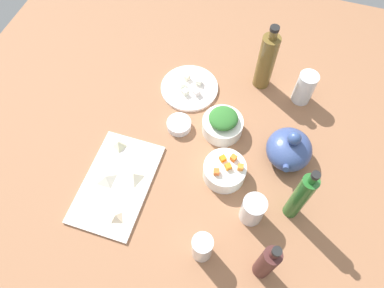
{
  "coord_description": "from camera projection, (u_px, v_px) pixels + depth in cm",
  "views": [
    {
      "loc": [
        55.4,
        17.62,
        110.09
      ],
      "look_at": [
        0.0,
        0.0,
        8.0
      ],
      "focal_mm": 33.05,
      "sensor_mm": 36.0,
      "label": 1
    }
  ],
  "objects": [
    {
      "name": "plate_tofu",
      "position": [
        189.0,
        88.0,
        1.35
      ],
      "size": [
        21.79,
        21.79,
        1.2
      ],
      "primitive_type": "cylinder",
      "color": "white",
      "rests_on": "tabletop"
    },
    {
      "name": "tofu_cube_4",
      "position": [
        182.0,
        84.0,
        1.33
      ],
      "size": [
        3.07,
        3.07,
        2.2
      ],
      "primitive_type": "cube",
      "rotation": [
        0.0,
        0.0,
        0.61
      ],
      "color": "white",
      "rests_on": "plate_tofu"
    },
    {
      "name": "carrot_cube_3",
      "position": [
        216.0,
        172.0,
        1.1
      ],
      "size": [
        2.18,
        2.18,
        1.8
      ],
      "primitive_type": "cube",
      "rotation": [
        0.0,
        0.0,
        1.81
      ],
      "color": "orange",
      "rests_on": "bowl_carrots"
    },
    {
      "name": "dumpling_0",
      "position": [
        119.0,
        144.0,
        1.2
      ],
      "size": [
        5.05,
        4.85,
        2.96
      ],
      "primitive_type": "pyramid",
      "rotation": [
        0.0,
        0.0,
        0.34
      ],
      "color": "beige",
      "rests_on": "cutting_board"
    },
    {
      "name": "carrot_cube_1",
      "position": [
        240.0,
        167.0,
        1.11
      ],
      "size": [
        1.97,
        1.97,
        1.8
      ],
      "primitive_type": "cube",
      "rotation": [
        0.0,
        0.0,
        1.67
      ],
      "color": "orange",
      "rests_on": "bowl_carrots"
    },
    {
      "name": "cutting_board",
      "position": [
        117.0,
        183.0,
        1.15
      ],
      "size": [
        34.61,
        21.35,
        1.0
      ],
      "primitive_type": "cube",
      "rotation": [
        0.0,
        0.0,
        -0.0
      ],
      "color": "white",
      "rests_on": "tabletop"
    },
    {
      "name": "bottle_0",
      "position": [
        267.0,
        263.0,
        0.94
      ],
      "size": [
        4.86,
        4.86,
        23.47
      ],
      "color": "#482322",
      "rests_on": "tabletop"
    },
    {
      "name": "tofu_cube_3",
      "position": [
        197.0,
        92.0,
        1.32
      ],
      "size": [
        3.11,
        3.11,
        2.2
      ],
      "primitive_type": "cube",
      "rotation": [
        0.0,
        0.0,
        2.42
      ],
      "color": "white",
      "rests_on": "plate_tofu"
    },
    {
      "name": "teapot",
      "position": [
        289.0,
        149.0,
        1.16
      ],
      "size": [
        17.38,
        15.0,
        14.44
      ],
      "color": "#384B83",
      "rests_on": "tabletop"
    },
    {
      "name": "carrot_cube_2",
      "position": [
        223.0,
        159.0,
        1.12
      ],
      "size": [
        2.55,
        2.55,
        1.8
      ],
      "primitive_type": "cube",
      "rotation": [
        0.0,
        0.0,
        2.37
      ],
      "color": "orange",
      "rests_on": "bowl_carrots"
    },
    {
      "name": "drinking_glass_0",
      "position": [
        253.0,
        210.0,
        1.06
      ],
      "size": [
        7.18,
        7.18,
        10.95
      ],
      "primitive_type": "cylinder",
      "color": "white",
      "rests_on": "tabletop"
    },
    {
      "name": "drinking_glass_1",
      "position": [
        305.0,
        88.0,
        1.27
      ],
      "size": [
        6.87,
        6.87,
        12.95
      ],
      "primitive_type": "cylinder",
      "color": "white",
      "rests_on": "tabletop"
    },
    {
      "name": "dumpling_1",
      "position": [
        134.0,
        175.0,
        1.15
      ],
      "size": [
        7.36,
        6.98,
        2.21
      ],
      "primitive_type": "pyramid",
      "rotation": [
        0.0,
        0.0,
        3.53
      ],
      "color": "beige",
      "rests_on": "cutting_board"
    },
    {
      "name": "bowl_greens",
      "position": [
        222.0,
        126.0,
        1.24
      ],
      "size": [
        14.22,
        14.22,
        5.69
      ],
      "primitive_type": "cylinder",
      "color": "white",
      "rests_on": "tabletop"
    },
    {
      "name": "tofu_cube_1",
      "position": [
        185.0,
        92.0,
        1.32
      ],
      "size": [
        3.06,
        3.06,
        2.2
      ],
      "primitive_type": "cube",
      "rotation": [
        0.0,
        0.0,
        2.53
      ],
      "color": "white",
      "rests_on": "plate_tofu"
    },
    {
      "name": "bowl_carrots",
      "position": [
        224.0,
        171.0,
        1.15
      ],
      "size": [
        13.86,
        13.86,
        6.13
      ],
      "primitive_type": "cylinder",
      "color": "white",
      "rests_on": "tabletop"
    },
    {
      "name": "carrot_cube_0",
      "position": [
        233.0,
        158.0,
        1.13
      ],
      "size": [
        2.32,
        2.32,
        1.8
      ],
      "primitive_type": "cube",
      "rotation": [
        0.0,
        0.0,
        2.78
      ],
      "color": "orange",
      "rests_on": "bowl_carrots"
    },
    {
      "name": "tabletop",
      "position": [
        192.0,
        153.0,
        1.23
      ],
      "size": [
        190.0,
        190.0,
        3.0
      ],
      "primitive_type": "cube",
      "color": "#936243",
      "rests_on": "ground"
    },
    {
      "name": "tofu_cube_2",
      "position": [
        198.0,
        82.0,
        1.34
      ],
      "size": [
        2.56,
        2.56,
        2.2
      ],
      "primitive_type": "cube",
      "rotation": [
        0.0,
        0.0,
        1.75
      ],
      "color": "white",
      "rests_on": "plate_tofu"
    },
    {
      "name": "bottle_1",
      "position": [
        300.0,
        197.0,
        1.01
      ],
      "size": [
        4.72,
        4.72,
        27.39
      ],
      "color": "#226024",
      "rests_on": "tabletop"
    },
    {
      "name": "carrot_cube_4",
      "position": [
        228.0,
        167.0,
        1.11
      ],
      "size": [
        2.53,
        2.53,
        1.8
      ],
      "primitive_type": "cube",
      "rotation": [
        0.0,
        0.0,
        2.25
      ],
      "color": "orange",
      "rests_on": "bowl_carrots"
    },
    {
      "name": "bowl_small_side",
      "position": [
        179.0,
        125.0,
        1.25
      ],
      "size": [
        8.63,
        8.63,
        3.09
      ],
      "primitive_type": "cylinder",
      "color": "white",
      "rests_on": "tabletop"
    },
    {
      "name": "dumpling_3",
      "position": [
        106.0,
        178.0,
        1.15
      ],
      "size": [
        7.65,
        7.66,
        2.2
      ],
      "primitive_type": "pyramid",
      "rotation": [
        0.0,
        0.0,
        5.49
      ],
      "color": "beige",
      "rests_on": "cutting_board"
    },
    {
      "name": "tofu_cube_0",
      "position": [
        187.0,
        77.0,
        1.35
      ],
      "size": [
        2.91,
        2.91,
        2.2
      ],
      "primitive_type": "cube",
      "rotation": [
        0.0,
        0.0,
        2.72
      ],
      "color": "white",
      "rests_on": "plate_tofu"
    },
    {
      "name": "drinking_glass_2",
      "position": [
        202.0,
        247.0,
        1.0
      ],
      "size": [
        6.02,
        6.02,
        11.59
      ],
      "primitive_type": "cylinder",
      "color": "white",
      "rests_on": "tabletop"
    },
    {
      "name": "bottle_2",
      "position": [
        266.0,
        61.0,
        1.26
      ],
      "size": [
        6.39,
        6.39,
        27.61
      ],
      "color": "brown",
      "rests_on": "tabletop"
    },
    {
      "name": "dumpling_2",
      "position": [
        116.0,
        216.0,
        1.08
      ],
      "size": [
        4.82,
        5.13,
        2.44
      ],
      "primitive_type": "pyramid",
      "rotation": [
        0.0,
        0.0,
        1.16
      ],
      "color": "beige",
      "rests_on": "cutting_board"
    },
    {
      "name": "chopped_greens_mound",
      "position": [
        223.0,
        118.0,
        1.2
      ],
      "size": [
        12.26,
        12.21,
        3.58
      ],
      "primitive_type": "ellipsoid",
      "rotation": [
        0.0,
        0.0,
        2.89
      ],
      "color": "#2F6D2B",
      "rests_on": "bowl_greens"
    }
  ]
}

